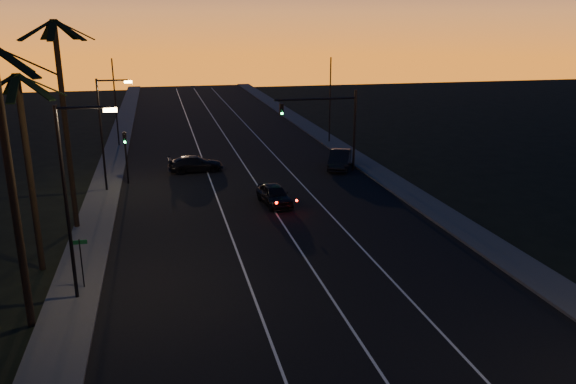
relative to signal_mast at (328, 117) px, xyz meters
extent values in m
cube|color=black|center=(-7.14, -9.99, -4.78)|extent=(20.00, 170.00, 0.01)
cube|color=#3D3D3B|center=(-18.34, -9.99, -4.70)|extent=(2.40, 170.00, 0.16)
cube|color=#3D3D3B|center=(4.06, -9.99, -4.70)|extent=(2.40, 170.00, 0.16)
cube|color=silver|center=(-10.14, -9.99, -4.76)|extent=(0.12, 160.00, 0.01)
cube|color=silver|center=(-6.64, -9.99, -4.76)|extent=(0.12, 160.00, 0.01)
cube|color=silver|center=(-3.14, -9.99, -4.76)|extent=(0.12, 160.00, 0.01)
cylinder|color=black|center=(-19.74, -21.99, 0.97)|extent=(0.32, 0.32, 11.50)
cube|color=black|center=(-18.71, -21.73, 6.15)|extent=(2.18, 0.92, 1.18)
cube|color=black|center=(-19.30, -21.03, 6.15)|extent=(1.25, 2.12, 1.18)
cube|color=black|center=(-18.89, -22.63, 6.15)|extent=(1.95, 1.61, 1.18)
cylinder|color=black|center=(-20.34, -15.99, 0.22)|extent=(0.32, 0.32, 10.00)
cube|color=black|center=(-19.31, -15.73, 4.65)|extent=(2.18, 0.92, 1.18)
cube|color=black|center=(-19.90, -15.03, 4.65)|extent=(1.25, 2.12, 1.18)
cube|color=black|center=(-20.82, -15.05, 4.65)|extent=(1.34, 2.09, 1.18)
cube|color=black|center=(-20.31, -17.05, 4.65)|extent=(0.45, 2.16, 1.18)
cube|color=black|center=(-19.49, -16.63, 4.65)|extent=(1.95, 1.61, 1.18)
cylinder|color=black|center=(-19.34, -9.99, 1.47)|extent=(0.32, 0.32, 12.50)
cube|color=black|center=(-18.31, -9.73, 7.15)|extent=(2.18, 0.92, 1.18)
cube|color=black|center=(-18.90, -9.03, 7.15)|extent=(1.25, 2.12, 1.18)
cube|color=black|center=(-19.82, -9.05, 7.15)|extent=(1.34, 2.09, 1.18)
cube|color=black|center=(-20.37, -9.78, 7.15)|extent=(2.18, 0.82, 1.18)
cube|color=black|center=(-20.15, -10.67, 7.15)|extent=(1.90, 1.69, 1.18)
cube|color=black|center=(-19.31, -11.05, 7.15)|extent=(0.45, 2.16, 1.18)
cube|color=black|center=(-18.49, -10.63, 7.15)|extent=(1.95, 1.61, 1.18)
cylinder|color=black|center=(-18.14, -19.99, -0.28)|extent=(0.16, 0.16, 9.00)
cylinder|color=black|center=(-17.04, -19.99, 4.07)|extent=(2.20, 0.12, 0.12)
cube|color=#EEB45F|center=(-15.94, -19.99, 3.94)|extent=(0.55, 0.26, 0.16)
cylinder|color=black|center=(-18.14, -1.99, -0.53)|extent=(0.16, 0.16, 8.50)
cylinder|color=black|center=(-17.04, -1.99, 3.57)|extent=(2.20, 0.12, 0.12)
cube|color=#EEB45F|center=(-15.94, -1.99, 3.44)|extent=(0.55, 0.26, 0.16)
cylinder|color=black|center=(-17.94, -18.99, -3.48)|extent=(0.06, 0.06, 2.60)
cube|color=#0D5022|center=(-17.94, -18.99, -2.33)|extent=(0.70, 0.03, 0.20)
cylinder|color=black|center=(2.36, 0.01, -1.28)|extent=(0.20, 0.20, 7.00)
cylinder|color=black|center=(-1.14, 0.01, 1.52)|extent=(7.00, 0.16, 0.16)
cube|color=black|center=(-4.04, 0.01, 0.77)|extent=(0.32, 0.28, 1.00)
sphere|color=black|center=(-4.04, -0.16, 1.09)|extent=(0.20, 0.20, 0.20)
sphere|color=black|center=(-4.04, -0.16, 0.77)|extent=(0.20, 0.20, 0.20)
sphere|color=#14FF59|center=(-4.04, -0.16, 0.45)|extent=(0.20, 0.20, 0.20)
cylinder|color=black|center=(-16.64, 0.01, -2.68)|extent=(0.14, 0.14, 4.20)
cube|color=black|center=(-16.64, 0.01, -1.08)|extent=(0.28, 0.25, 0.90)
sphere|color=black|center=(-16.64, -0.14, -0.80)|extent=(0.18, 0.18, 0.18)
sphere|color=black|center=(-16.64, -0.14, -1.08)|extent=(0.18, 0.18, 0.18)
sphere|color=#14FF59|center=(-16.64, -0.14, -1.36)|extent=(0.18, 0.18, 0.18)
cylinder|color=black|center=(-18.14, 15.01, -0.28)|extent=(0.14, 0.14, 9.00)
cylinder|color=black|center=(3.86, 12.01, -0.28)|extent=(0.14, 0.14, 9.00)
imported|color=black|center=(-6.33, -7.98, -4.06)|extent=(2.21, 4.38, 1.43)
sphere|color=#FF0F05|center=(-6.72, -10.55, -3.83)|extent=(0.18, 0.18, 0.18)
sphere|color=#FF0F05|center=(-5.30, -10.37, -3.83)|extent=(0.18, 0.18, 0.18)
imported|color=black|center=(1.43, 0.94, -3.96)|extent=(3.53, 5.18, 1.62)
imported|color=black|center=(-11.08, 2.67, -4.09)|extent=(4.83, 2.20, 1.37)
camera|label=1|loc=(-13.95, -45.03, 7.42)|focal=35.00mm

